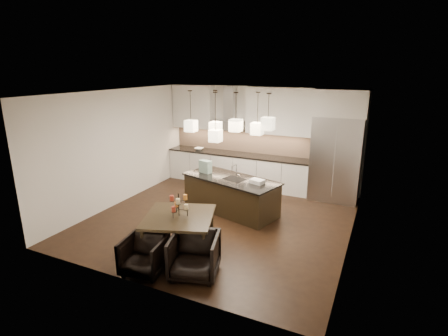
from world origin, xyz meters
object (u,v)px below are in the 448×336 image
at_px(dining_table, 180,234).
at_px(armchair_right, 194,255).
at_px(island_body, 231,195).
at_px(armchair_left, 144,255).
at_px(refrigerator, 336,159).

relative_size(dining_table, armchair_right, 1.54).
height_order(island_body, armchair_left, island_body).
height_order(dining_table, armchair_right, dining_table).
relative_size(island_body, armchair_left, 3.25).
bearing_deg(dining_table, armchair_left, -121.56).
xyz_separation_m(refrigerator, armchair_left, (-2.32, -4.82, -0.76)).
height_order(refrigerator, armchair_right, refrigerator).
relative_size(refrigerator, armchair_left, 3.14).
xyz_separation_m(refrigerator, dining_table, (-2.15, -3.99, -0.71)).
relative_size(refrigerator, dining_table, 1.78).
bearing_deg(armchair_left, dining_table, 68.64).
bearing_deg(dining_table, island_body, 68.49).
height_order(dining_table, armchair_left, dining_table).
relative_size(armchair_left, armchair_right, 0.88).
bearing_deg(armchair_right, dining_table, 121.70).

